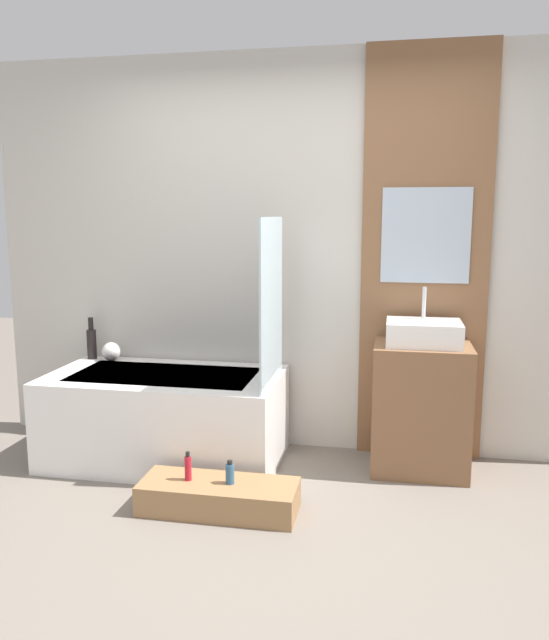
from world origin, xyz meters
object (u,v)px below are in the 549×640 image
Objects in this scene: bathtub at (166,417)px; sink at (424,333)px; bottle_soap_primary at (188,467)px; vase_round_light at (111,352)px; bottle_soap_secondary at (230,473)px; wooden_step_bench at (219,497)px; vase_tall_dark at (92,342)px.

sink reaches higher than bathtub.
bathtub is 9.23× the size of bottle_soap_primary.
vase_round_light is 1.47m from bottle_soap_secondary.
sink is 1.43m from bottle_soap_secondary.
bottle_soap_primary is 1.24× the size of bottle_soap_secondary.
bottle_soap_secondary is at bearing 0.00° from wooden_step_bench.
bathtub is 0.86m from bottle_soap_secondary.
bottle_soap_primary is (1.01, -0.94, -0.46)m from vase_tall_dark.
wooden_step_bench is 5.28× the size of bottle_soap_primary.
vase_tall_dark reaches higher than bottle_soap_primary.
bottle_soap_primary is (-1.24, -0.77, -0.64)m from sink.
vase_round_light is at bearing 176.35° from sink.
vase_round_light is at bearing 133.20° from bottle_soap_primary.
sink reaches higher than bottle_soap_secondary.
vase_tall_dark is at bearing 154.14° from bathtub.
vase_tall_dark is 2.28× the size of vase_round_light.
sink reaches higher than vase_round_light.
bottle_soap_primary is at bearing -180.00° from bottle_soap_secondary.
vase_round_light reaches higher than bathtub.
bottle_soap_secondary is (1.08, -0.91, -0.42)m from vase_round_light.
wooden_step_bench is (0.53, -0.62, -0.21)m from bathtub.
bathtub is at bearing -30.06° from vase_round_light.
bathtub reaches higher than bottle_soap_primary.
wooden_step_bench is at bearing -41.64° from vase_round_light.
bottle_soap_secondary is at bearing 0.00° from bottle_soap_primary.
bathtub is 1.71m from sink.
bottle_soap_secondary is (0.59, -0.62, -0.07)m from bathtub.
bottle_soap_primary is at bearing -148.01° from sink.
sink is 2.11m from vase_round_light.
wooden_step_bench is at bearing -144.13° from sink.
sink is 3.44× the size of bottle_soap_secondary.
bottle_soap_secondary is (0.23, 0.00, -0.01)m from bottle_soap_primary.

